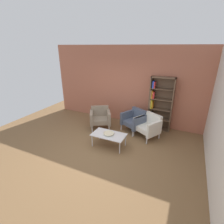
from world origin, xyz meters
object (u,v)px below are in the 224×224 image
at_px(coffee_table_low, 109,135).
at_px(armchair_spare_guest, 135,120).
at_px(bookshelf_tall, 158,105).
at_px(decorative_bowl, 109,133).
at_px(armchair_corner_red, 148,125).
at_px(armchair_near_window, 100,117).

bearing_deg(coffee_table_low, armchair_spare_guest, 73.53).
bearing_deg(armchair_spare_guest, coffee_table_low, -78.12).
distance_m(bookshelf_tall, decorative_bowl, 2.17).
xyz_separation_m(decorative_bowl, armchair_corner_red, (0.93, 1.06, -0.02)).
height_order(decorative_bowl, armchair_spare_guest, armchair_spare_guest).
bearing_deg(armchair_spare_guest, decorative_bowl, -78.12).
xyz_separation_m(bookshelf_tall, coffee_table_low, (-1.07, -1.83, -0.55)).
xyz_separation_m(armchair_near_window, armchair_corner_red, (1.77, 0.07, 0.00)).
height_order(bookshelf_tall, armchair_spare_guest, bookshelf_tall).
relative_size(coffee_table_low, armchair_spare_guest, 1.08).
bearing_deg(coffee_table_low, bookshelf_tall, 59.78).
relative_size(coffee_table_low, armchair_corner_red, 1.07).
distance_m(bookshelf_tall, armchair_near_window, 2.14).
height_order(bookshelf_tall, decorative_bowl, bookshelf_tall).
distance_m(decorative_bowl, armchair_corner_red, 1.41).
height_order(decorative_bowl, armchair_near_window, armchair_near_window).
bearing_deg(armchair_near_window, coffee_table_low, -80.00).
distance_m(decorative_bowl, armchair_spare_guest, 1.35).
relative_size(decorative_bowl, armchair_corner_red, 0.34).
bearing_deg(bookshelf_tall, decorative_bowl, -120.22).
relative_size(bookshelf_tall, armchair_corner_red, 2.04).
bearing_deg(armchair_near_window, bookshelf_tall, -6.33).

